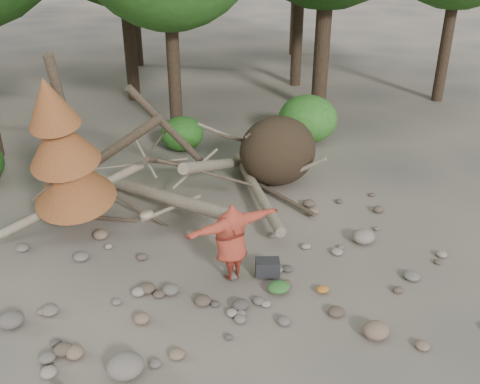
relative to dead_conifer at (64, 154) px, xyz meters
name	(u,v)px	position (x,y,z in m)	size (l,w,h in m)	color
ground	(251,285)	(3.12, -3.37, -2.11)	(120.00, 120.00, 0.00)	#514C44
deadfall_pile	(260,156)	(5.13, 0.87, -1.16)	(8.55, 5.24, 3.30)	#332619
dead_conifer	(64,154)	(0.00, 0.00, 0.00)	(2.06, 2.16, 4.35)	#4C3F30
bush_mid	(182,134)	(3.92, 4.43, -1.55)	(1.40, 1.40, 1.12)	#2B691E
bush_right	(308,119)	(8.12, 3.63, -1.31)	(2.00, 2.00, 1.60)	#367C26
frisbee_thrower	(231,242)	(2.81, -3.05, -1.17)	(2.83, 1.03, 1.72)	#9C3323
backpack	(267,269)	(3.57, -3.19, -1.94)	(0.50, 0.33, 0.33)	black
cloth_green	(279,289)	(3.54, -3.80, -2.02)	(0.48, 0.40, 0.18)	#2D6026
cloth_orange	(323,291)	(4.36, -4.14, -2.06)	(0.26, 0.22, 0.10)	#B6651F
boulder_front_left	(126,366)	(0.26, -4.88, -1.93)	(0.62, 0.55, 0.37)	#6E665C
boulder_front_right	(376,330)	(4.61, -5.62, -1.96)	(0.49, 0.44, 0.29)	#7A604C
boulder_mid_right	(364,237)	(6.21, -2.78, -1.95)	(0.54, 0.48, 0.32)	gray
boulder_mid_left	(11,320)	(-1.48, -2.90, -1.97)	(0.48, 0.43, 0.29)	#5B544C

